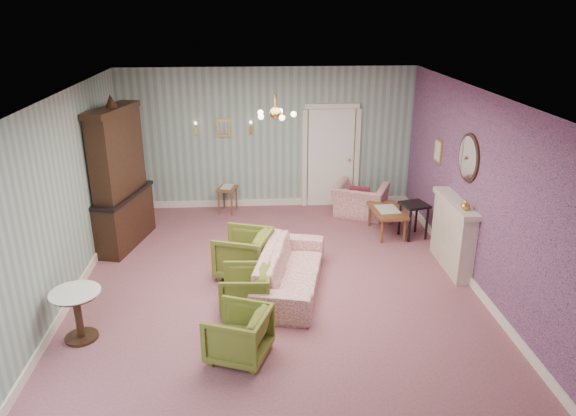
{
  "coord_description": "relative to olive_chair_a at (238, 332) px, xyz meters",
  "views": [
    {
      "loc": [
        -0.32,
        -7.37,
        4.05
      ],
      "look_at": [
        0.2,
        0.4,
        1.1
      ],
      "focal_mm": 33.69,
      "sensor_mm": 36.0,
      "label": 1
    }
  ],
  "objects": [
    {
      "name": "floor",
      "position": [
        0.55,
        1.8,
        -0.36
      ],
      "size": [
        7.0,
        7.0,
        0.0
      ],
      "primitive_type": "plane",
      "color": "#935663",
      "rests_on": "ground"
    },
    {
      "name": "ceiling",
      "position": [
        0.55,
        1.8,
        2.54
      ],
      "size": [
        7.0,
        7.0,
        0.0
      ],
      "primitive_type": "plane",
      "rotation": [
        3.14,
        0.0,
        0.0
      ],
      "color": "white",
      "rests_on": "ground"
    },
    {
      "name": "wall_back",
      "position": [
        0.55,
        5.3,
        1.09
      ],
      "size": [
        6.0,
        0.0,
        6.0
      ],
      "primitive_type": "plane",
      "rotation": [
        1.57,
        0.0,
        0.0
      ],
      "color": "gray",
      "rests_on": "ground"
    },
    {
      "name": "wall_front",
      "position": [
        0.55,
        -1.7,
        1.09
      ],
      "size": [
        6.0,
        0.0,
        6.0
      ],
      "primitive_type": "plane",
      "rotation": [
        -1.57,
        0.0,
        0.0
      ],
      "color": "gray",
      "rests_on": "ground"
    },
    {
      "name": "wall_left",
      "position": [
        -2.45,
        1.8,
        1.09
      ],
      "size": [
        0.0,
        7.0,
        7.0
      ],
      "primitive_type": "plane",
      "rotation": [
        1.57,
        0.0,
        1.57
      ],
      "color": "gray",
      "rests_on": "ground"
    },
    {
      "name": "wall_right",
      "position": [
        3.55,
        1.8,
        1.09
      ],
      "size": [
        0.0,
        7.0,
        7.0
      ],
      "primitive_type": "plane",
      "rotation": [
        1.57,
        0.0,
        -1.57
      ],
      "color": "gray",
      "rests_on": "ground"
    },
    {
      "name": "wall_right_floral",
      "position": [
        3.53,
        1.8,
        1.09
      ],
      "size": [
        0.0,
        7.0,
        7.0
      ],
      "primitive_type": "plane",
      "rotation": [
        1.57,
        0.0,
        -1.57
      ],
      "color": "#BC5E8D",
      "rests_on": "ground"
    },
    {
      "name": "door",
      "position": [
        1.85,
        5.26,
        0.72
      ],
      "size": [
        1.12,
        0.12,
        2.16
      ],
      "primitive_type": null,
      "color": "white",
      "rests_on": "floor"
    },
    {
      "name": "olive_chair_a",
      "position": [
        0.0,
        0.0,
        0.0
      ],
      "size": [
        0.85,
        0.87,
        0.71
      ],
      "primitive_type": "imported",
      "rotation": [
        0.0,
        0.0,
        -1.93
      ],
      "color": "olive",
      "rests_on": "floor"
    },
    {
      "name": "olive_chair_b",
      "position": [
        0.08,
        1.07,
        -0.01
      ],
      "size": [
        0.67,
        0.71,
        0.7
      ],
      "primitive_type": "imported",
      "rotation": [
        0.0,
        0.0,
        -1.63
      ],
      "color": "olive",
      "rests_on": "floor"
    },
    {
      "name": "olive_chair_c",
      "position": [
        0.04,
        2.16,
        0.05
      ],
      "size": [
        0.95,
        0.98,
        0.81
      ],
      "primitive_type": "imported",
      "rotation": [
        0.0,
        0.0,
        -1.89
      ],
      "color": "olive",
      "rests_on": "floor"
    },
    {
      "name": "sofa_chintz",
      "position": [
        0.74,
        1.65,
        0.06
      ],
      "size": [
        1.07,
        2.23,
        0.84
      ],
      "primitive_type": "imported",
      "rotation": [
        0.0,
        0.0,
        1.36
      ],
      "color": "#A6435D",
      "rests_on": "floor"
    },
    {
      "name": "wingback_chair",
      "position": [
        2.37,
        4.56,
        0.09
      ],
      "size": [
        1.2,
        1.03,
        0.89
      ],
      "primitive_type": "imported",
      "rotation": [
        0.0,
        0.0,
        2.7
      ],
      "color": "#A6435D",
      "rests_on": "floor"
    },
    {
      "name": "dresser",
      "position": [
        -2.1,
        3.5,
        0.95
      ],
      "size": [
        0.9,
        1.65,
        2.61
      ],
      "primitive_type": null,
      "rotation": [
        0.0,
        0.0,
        -0.24
      ],
      "color": "black",
      "rests_on": "floor"
    },
    {
      "name": "fireplace",
      "position": [
        3.41,
        2.2,
        0.22
      ],
      "size": [
        0.3,
        1.4,
        1.16
      ],
      "primitive_type": null,
      "color": "beige",
      "rests_on": "floor"
    },
    {
      "name": "mantel_vase",
      "position": [
        3.39,
        1.8,
        0.88
      ],
      "size": [
        0.15,
        0.15,
        0.15
      ],
      "primitive_type": "imported",
      "color": "gold",
      "rests_on": "fireplace"
    },
    {
      "name": "oval_mirror",
      "position": [
        3.51,
        2.2,
        1.49
      ],
      "size": [
        0.04,
        0.76,
        0.84
      ],
      "primitive_type": null,
      "color": "white",
      "rests_on": "wall_right"
    },
    {
      "name": "framed_print",
      "position": [
        3.52,
        3.55,
        1.24
      ],
      "size": [
        0.04,
        0.34,
        0.42
      ],
      "primitive_type": null,
      "color": "gold",
      "rests_on": "wall_right"
    },
    {
      "name": "coffee_table",
      "position": [
        2.69,
        3.62,
        -0.11
      ],
      "size": [
        0.6,
        0.99,
        0.49
      ],
      "primitive_type": null,
      "rotation": [
        0.0,
        0.0,
        0.07
      ],
      "color": "brown",
      "rests_on": "floor"
    },
    {
      "name": "side_table_black",
      "position": [
        3.13,
        3.41,
        -0.02
      ],
      "size": [
        0.54,
        0.54,
        0.66
      ],
      "primitive_type": null,
      "rotation": [
        0.0,
        0.0,
        0.27
      ],
      "color": "black",
      "rests_on": "floor"
    },
    {
      "name": "pedestal_table",
      "position": [
        -2.04,
        0.52,
        -0.01
      ],
      "size": [
        0.81,
        0.81,
        0.69
      ],
      "primitive_type": null,
      "rotation": [
        0.0,
        0.0,
        -0.35
      ],
      "color": "black",
      "rests_on": "floor"
    },
    {
      "name": "nesting_table",
      "position": [
        -0.31,
        4.95,
        -0.06
      ],
      "size": [
        0.45,
        0.52,
        0.58
      ],
      "primitive_type": null,
      "rotation": [
        0.0,
        0.0,
        -0.26
      ],
      "color": "brown",
      "rests_on": "floor"
    },
    {
      "name": "gilt_mirror_back",
      "position": [
        -0.35,
        5.26,
        1.34
      ],
      "size": [
        0.28,
        0.06,
        0.36
      ],
      "primitive_type": null,
      "color": "gold",
      "rests_on": "wall_back"
    },
    {
      "name": "sconce_left",
      "position": [
        -0.9,
        5.24,
        1.34
      ],
      "size": [
        0.16,
        0.12,
        0.3
      ],
      "primitive_type": null,
      "color": "gold",
      "rests_on": "wall_back"
    },
    {
      "name": "sconce_right",
      "position": [
        0.2,
        5.24,
        1.34
      ],
      "size": [
        0.16,
        0.12,
        0.3
      ],
      "primitive_type": null,
      "color": "gold",
      "rests_on": "wall_back"
    },
    {
      "name": "chandelier",
      "position": [
        0.55,
        1.8,
        2.27
      ],
      "size": [
        0.56,
        0.56,
        0.36
      ],
      "primitive_type": null,
      "color": "gold",
      "rests_on": "ceiling"
    },
    {
      "name": "burgundy_cushion",
      "position": [
        2.32,
        4.41,
        0.12
      ],
      "size": [
        0.41,
        0.28,
        0.39
      ],
      "primitive_type": "cube",
      "rotation": [
        0.17,
        0.0,
        -0.35
      ],
      "color": "maroon",
      "rests_on": "wingback_chair"
    }
  ]
}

